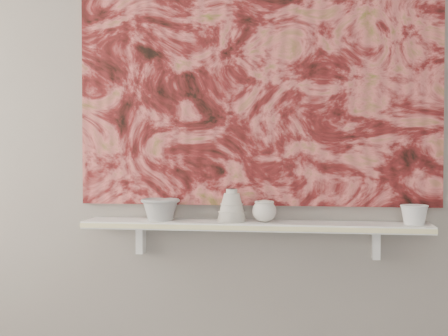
% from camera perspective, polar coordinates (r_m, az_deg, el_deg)
% --- Properties ---
extents(wall_back, '(3.60, 0.00, 3.60)m').
position_cam_1_polar(wall_back, '(2.61, 2.95, 4.49)').
color(wall_back, gray).
rests_on(wall_back, floor).
extents(shelf, '(1.40, 0.18, 0.03)m').
position_cam_1_polar(shelf, '(2.53, 2.74, -5.27)').
color(shelf, white).
rests_on(shelf, wall_back).
extents(shelf_stripe, '(1.40, 0.01, 0.02)m').
position_cam_1_polar(shelf_stripe, '(2.44, 2.53, -5.54)').
color(shelf_stripe, beige).
rests_on(shelf_stripe, shelf).
extents(bracket_left, '(0.03, 0.06, 0.12)m').
position_cam_1_polar(bracket_left, '(2.70, -7.61, -6.47)').
color(bracket_left, white).
rests_on(bracket_left, wall_back).
extents(bracket_right, '(0.03, 0.06, 0.12)m').
position_cam_1_polar(bracket_right, '(2.61, 13.73, -6.78)').
color(bracket_right, white).
rests_on(bracket_right, wall_back).
extents(painting, '(1.50, 0.02, 1.10)m').
position_cam_1_polar(painting, '(2.62, 2.93, 8.66)').
color(painting, maroon).
rests_on(painting, wall_back).
extents(house_motif, '(0.09, 0.00, 0.08)m').
position_cam_1_polar(house_motif, '(2.58, 12.89, 1.86)').
color(house_motif, black).
rests_on(house_motif, painting).
extents(bowl_grey, '(0.18, 0.18, 0.09)m').
position_cam_1_polar(bowl_grey, '(2.59, -5.84, -3.75)').
color(bowl_grey, gray).
rests_on(bowl_grey, shelf).
extents(cup_cream, '(0.10, 0.10, 0.09)m').
position_cam_1_polar(cup_cream, '(2.52, 3.71, -3.95)').
color(cup_cream, beige).
rests_on(cup_cream, shelf).
extents(bell_vessel, '(0.15, 0.15, 0.13)m').
position_cam_1_polar(bell_vessel, '(2.54, 0.71, -3.42)').
color(bell_vessel, beige).
rests_on(bell_vessel, shelf).
extents(bowl_white, '(0.14, 0.14, 0.08)m').
position_cam_1_polar(bowl_white, '(2.55, 17.00, -4.09)').
color(bowl_white, silver).
rests_on(bowl_white, shelf).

